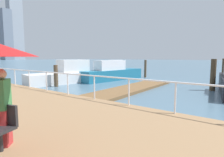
# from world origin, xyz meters

# --- Properties ---
(ground_plane) EXTENTS (300.00, 300.00, 0.00)m
(ground_plane) POSITION_xyz_m (0.00, 20.00, 0.00)
(ground_plane) COLOR slate
(floating_dock) EXTENTS (10.17, 2.00, 0.18)m
(floating_dock) POSITION_xyz_m (1.58, 8.71, 0.09)
(floating_dock) COLOR brown
(floating_dock) RESTS_ON ground_plane
(boardwalk_railing) EXTENTS (0.06, 28.81, 1.08)m
(boardwalk_railing) POSITION_xyz_m (-3.15, 11.30, 1.25)
(boardwalk_railing) COLOR white
(boardwalk_railing) RESTS_ON boardwalk
(dock_piling_0) EXTENTS (0.26, 0.26, 1.96)m
(dock_piling_0) POSITION_xyz_m (9.72, 11.61, 0.98)
(dock_piling_0) COLOR brown
(dock_piling_0) RESTS_ON ground_plane
(dock_piling_1) EXTENTS (0.35, 0.35, 2.15)m
(dock_piling_1) POSITION_xyz_m (4.87, 4.15, 1.08)
(dock_piling_1) COLOR #473826
(dock_piling_1) RESTS_ON ground_plane
(dock_piling_3) EXTENTS (0.33, 0.33, 2.16)m
(dock_piling_3) POSITION_xyz_m (8.73, 3.91, 1.08)
(dock_piling_3) COLOR #473826
(dock_piling_3) RESTS_ON ground_plane
(dock_piling_4) EXTENTS (0.31, 0.31, 1.67)m
(dock_piling_4) POSITION_xyz_m (-0.42, 14.13, 0.84)
(dock_piling_4) COLOR brown
(dock_piling_4) RESTS_ON ground_plane
(moored_boat_2) EXTENTS (6.39, 3.35, 2.04)m
(moored_boat_2) POSITION_xyz_m (1.38, 15.19, 0.75)
(moored_boat_2) COLOR white
(moored_boat_2) RESTS_ON ground_plane
(moored_boat_3) EXTENTS (4.35, 2.78, 1.90)m
(moored_boat_3) POSITION_xyz_m (10.43, 16.59, 0.67)
(moored_boat_3) COLOR #1E6B8C
(moored_boat_3) RESTS_ON ground_plane
(moored_boat_4) EXTENTS (7.40, 2.61, 1.96)m
(moored_boat_4) POSITION_xyz_m (5.50, 13.11, 0.75)
(moored_boat_4) COLOR #1E6B8C
(moored_boat_4) RESTS_ON ground_plane
(cafe_chair_0) EXTENTS (0.57, 0.55, 0.90)m
(cafe_chair_0) POSITION_xyz_m (-7.63, 6.11, 0.93)
(cafe_chair_0) COLOR #262628
(cafe_chair_0) RESTS_ON boardwalk
(pedestrian_1) EXTENTS (0.41, 0.41, 1.64)m
(pedestrian_1) POSITION_xyz_m (-7.56, 6.28, 1.24)
(pedestrian_1) COLOR #BF3333
(pedestrian_1) RESTS_ON boardwalk
(skyline_tower_5) EXTENTS (7.49, 10.13, 41.03)m
(skyline_tower_5) POSITION_xyz_m (64.16, 166.46, 20.52)
(skyline_tower_5) COLOR slate
(skyline_tower_5) RESTS_ON ground_plane
(skyline_tower_6) EXTENTS (11.40, 7.19, 76.12)m
(skyline_tower_6) POSITION_xyz_m (74.68, 171.18, 38.06)
(skyline_tower_6) COLOR #8C939E
(skyline_tower_6) RESTS_ON ground_plane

